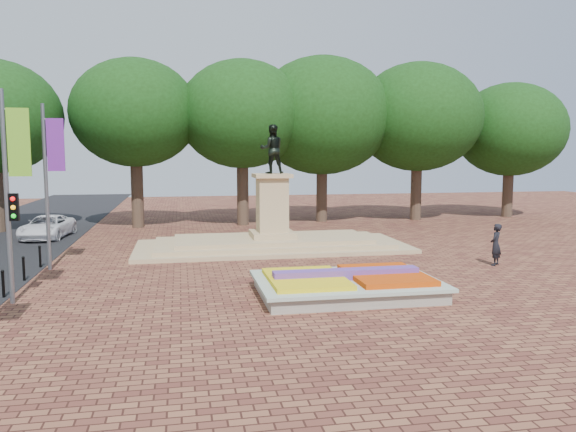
# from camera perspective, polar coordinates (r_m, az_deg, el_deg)

# --- Properties ---
(ground) EXTENTS (90.00, 90.00, 0.00)m
(ground) POSITION_cam_1_polar(r_m,az_deg,el_deg) (21.66, 1.83, -6.82)
(ground) COLOR brown
(ground) RESTS_ON ground
(flower_bed) EXTENTS (6.30, 4.30, 0.91)m
(flower_bed) POSITION_cam_1_polar(r_m,az_deg,el_deg) (19.94, 6.01, -6.89)
(flower_bed) COLOR gray
(flower_bed) RESTS_ON ground
(monument) EXTENTS (14.00, 6.00, 6.40)m
(monument) POSITION_cam_1_polar(r_m,az_deg,el_deg) (29.22, -1.62, -1.60)
(monument) COLOR tan
(monument) RESTS_ON ground
(tree_row_back) EXTENTS (44.80, 8.80, 10.43)m
(tree_row_back) POSITION_cam_1_polar(r_m,az_deg,el_deg) (39.23, -0.63, 8.91)
(tree_row_back) COLOR #382B1E
(tree_row_back) RESTS_ON ground
(banner_poles) EXTENTS (0.88, 11.17, 7.00)m
(banner_poles) POSITION_cam_1_polar(r_m,az_deg,el_deg) (20.03, -26.60, 2.65)
(banner_poles) COLOR slate
(banner_poles) RESTS_ON ground
(van) EXTENTS (2.71, 4.97, 1.32)m
(van) POSITION_cam_1_polar(r_m,az_deg,el_deg) (35.71, -23.27, -1.02)
(van) COLOR white
(van) RESTS_ON ground
(pedestrian) EXTENTS (0.80, 0.79, 1.86)m
(pedestrian) POSITION_cam_1_polar(r_m,az_deg,el_deg) (26.47, 20.35, -2.74)
(pedestrian) COLOR black
(pedestrian) RESTS_ON ground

